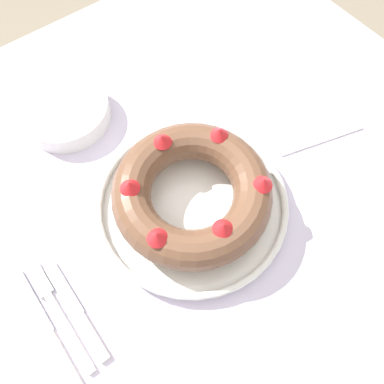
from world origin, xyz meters
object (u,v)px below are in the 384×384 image
object	(u,v)px
fork	(56,309)
serving_knife	(50,336)
napkin	(307,117)
cake_knife	(80,317)
serving_dish	(192,204)
bundt_cake	(192,192)
side_bowl	(65,112)

from	to	relation	value
fork	serving_knife	size ratio (longest dim) A/B	0.94
napkin	cake_knife	bearing A→B (deg)	-173.56
fork	napkin	bearing A→B (deg)	0.86
serving_dish	serving_knife	world-z (taller)	serving_dish
serving_knife	cake_knife	distance (m)	0.05
cake_knife	fork	bearing A→B (deg)	119.51
cake_knife	serving_knife	bearing A→B (deg)	169.31
cake_knife	serving_dish	bearing A→B (deg)	4.47
bundt_cake	serving_knife	distance (m)	0.31
cake_knife	side_bowl	xyz separation A→B (m)	(0.17, 0.35, 0.02)
serving_dish	cake_knife	distance (m)	0.25
serving_dish	fork	bearing A→B (deg)	-177.37
bundt_cake	napkin	xyz separation A→B (m)	(0.30, 0.02, -0.06)
serving_dish	side_bowl	xyz separation A→B (m)	(-0.08, 0.30, 0.01)
cake_knife	side_bowl	world-z (taller)	side_bowl
napkin	bundt_cake	bearing A→B (deg)	-176.91
cake_knife	napkin	distance (m)	0.55
serving_dish	fork	xyz separation A→B (m)	(-0.27, -0.01, -0.01)
fork	bundt_cake	bearing A→B (deg)	0.61
napkin	fork	bearing A→B (deg)	-177.13
side_bowl	fork	bearing A→B (deg)	-121.47
serving_knife	cake_knife	size ratio (longest dim) A/B	1.16
fork	cake_knife	size ratio (longest dim) A/B	1.10
cake_knife	napkin	size ratio (longest dim) A/B	0.98
serving_knife	cake_knife	xyz separation A→B (m)	(0.05, -0.00, 0.00)
cake_knife	napkin	xyz separation A→B (m)	(0.55, 0.06, -0.00)
serving_knife	side_bowl	bearing A→B (deg)	60.54
serving_dish	cake_knife	bearing A→B (deg)	-169.59
bundt_cake	fork	xyz separation A→B (m)	(-0.27, -0.01, -0.06)
bundt_cake	side_bowl	world-z (taller)	bundt_cake
bundt_cake	cake_knife	distance (m)	0.26
serving_dish	bundt_cake	distance (m)	0.05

